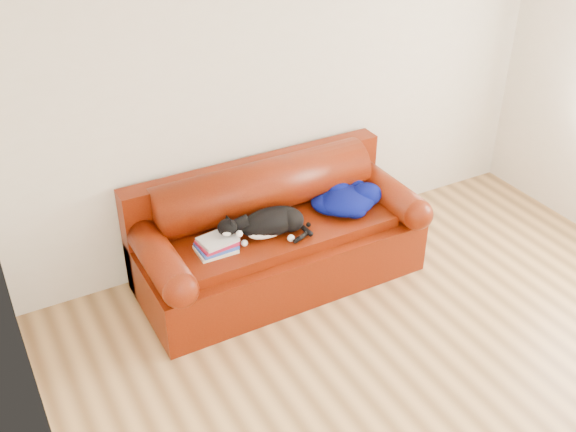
# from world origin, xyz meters

# --- Properties ---
(ground) EXTENTS (4.50, 4.50, 0.00)m
(ground) POSITION_xyz_m (0.00, 0.00, 0.00)
(ground) COLOR brown
(ground) RESTS_ON ground
(room_shell) EXTENTS (4.52, 4.02, 2.61)m
(room_shell) POSITION_xyz_m (0.12, 0.02, 1.67)
(room_shell) COLOR beige
(room_shell) RESTS_ON ground
(sofa_base) EXTENTS (2.10, 0.90, 0.50)m
(sofa_base) POSITION_xyz_m (-0.38, 1.49, 0.24)
(sofa_base) COLOR #420802
(sofa_base) RESTS_ON ground
(sofa_back) EXTENTS (2.10, 1.01, 0.88)m
(sofa_back) POSITION_xyz_m (-0.38, 1.74, 0.54)
(sofa_back) COLOR #420802
(sofa_back) RESTS_ON ground
(book_stack) EXTENTS (0.27, 0.22, 0.10)m
(book_stack) POSITION_xyz_m (-0.91, 1.40, 0.55)
(book_stack) COLOR beige
(book_stack) RESTS_ON sofa_base
(cat) EXTENTS (0.63, 0.42, 0.24)m
(cat) POSITION_xyz_m (-0.50, 1.40, 0.59)
(cat) COLOR black
(cat) RESTS_ON sofa_base
(blanket) EXTENTS (0.62, 0.51, 0.17)m
(blanket) POSITION_xyz_m (0.19, 1.45, 0.57)
(blanket) COLOR #020840
(blanket) RESTS_ON sofa_base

